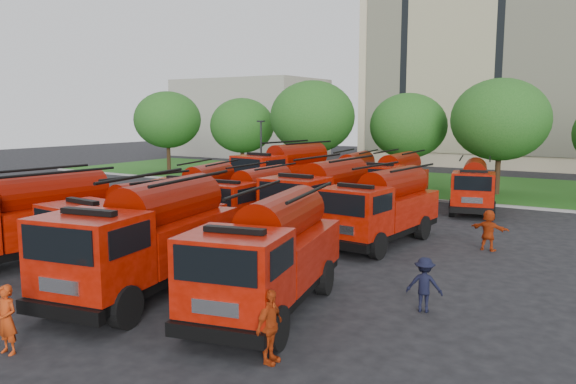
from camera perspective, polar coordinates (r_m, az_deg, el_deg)
name	(u,v)px	position (r m, az deg, el deg)	size (l,w,h in m)	color
ground	(226,254)	(23.09, -6.34, -6.24)	(140.00, 140.00, 0.00)	black
lawn	(427,184)	(46.08, 13.95, 0.81)	(70.00, 16.00, 0.12)	#285316
curb	(389,196)	(38.51, 10.26, -0.45)	(70.00, 0.30, 0.14)	gray
apartment_building	(513,49)	(66.94, 21.92, 13.34)	(30.00, 14.18, 25.00)	beige
side_building	(251,118)	(75.60, -3.81, 7.52)	(18.00, 12.00, 10.00)	gray
tree_0	(168,120)	(54.76, -12.14, 7.19)	(6.30, 6.30, 7.70)	#382314
tree_1	(242,126)	(50.39, -4.68, 6.74)	(5.71, 5.71, 6.98)	#382314
tree_2	(312,117)	(44.78, 2.50, 7.63)	(6.72, 6.72, 8.22)	#382314
tree_3	(408,126)	(44.17, 12.11, 6.59)	(5.88, 5.88, 7.19)	#382314
tree_4	(500,120)	(40.86, 20.76, 6.89)	(6.55, 6.55, 8.01)	#382314
lamp_post_0	(261,150)	(42.26, -2.75, 4.27)	(0.60, 0.25, 5.11)	black
fire_truck_0	(22,220)	(23.27, -25.43, -2.58)	(3.40, 7.67, 3.38)	black
fire_truck_1	(141,225)	(21.34, -14.73, -3.21)	(3.10, 7.23, 3.20)	black
fire_truck_2	(147,238)	(18.26, -14.12, -4.59)	(3.94, 8.03, 3.50)	black
fire_truck_3	(269,254)	(16.24, -1.89, -6.34)	(3.97, 7.54, 3.27)	black
fire_truck_4	(201,193)	(29.99, -8.83, -0.09)	(3.66, 6.80, 2.94)	black
fire_truck_5	(252,199)	(27.68, -3.69, -0.67)	(2.65, 6.61, 2.96)	black
fire_truck_6	(323,197)	(26.81, 3.59, -0.47)	(2.86, 7.53, 3.41)	black
fire_truck_7	(382,207)	(24.76, 9.55, -1.50)	(3.08, 7.26, 3.22)	black
fire_truck_8	(286,172)	(36.96, -0.22, 2.07)	(3.71, 8.25, 3.63)	black
fire_truck_9	(351,177)	(36.51, 6.44, 1.51)	(3.20, 7.03, 3.09)	black
fire_truck_10	(393,180)	(34.77, 10.66, 1.19)	(2.75, 7.10, 3.20)	black
fire_truck_11	(474,186)	(34.24, 18.36, 0.59)	(3.50, 6.76, 2.93)	black
firefighter_0	(9,353)	(15.41, -26.47, -14.46)	(0.61, 0.45, 1.68)	#A6300C
firefighter_1	(38,281)	(21.10, -24.08, -8.28)	(0.86, 0.47, 1.77)	#A6300C
firefighter_2	(270,363)	(13.45, -1.88, -16.95)	(1.02, 0.58, 1.74)	#A6300C
firefighter_3	(423,311)	(17.00, 13.59, -11.70)	(1.03, 0.53, 1.60)	black
firefighter_4	(118,234)	(27.82, -16.87, -4.08)	(0.91, 0.60, 1.86)	black
firefighter_5	(487,250)	(24.92, 19.61, -5.60)	(1.59, 0.69, 1.72)	#A6300C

